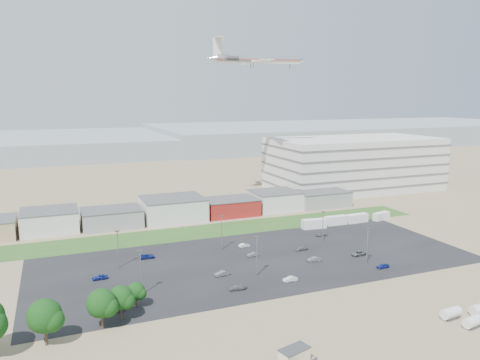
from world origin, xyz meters
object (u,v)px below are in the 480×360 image
parked_car_7 (253,254)px  parked_car_10 (114,309)px  parked_car_3 (237,287)px  parked_car_8 (321,234)px  parked_car_0 (358,253)px  parked_car_9 (147,256)px  parked_car_12 (302,248)px  parked_car_5 (100,277)px  parked_car_11 (244,245)px  box_trailer_a (314,224)px  storage_tank_nw (451,313)px  parked_car_4 (222,273)px  parked_car_2 (383,266)px  portable_shed (294,356)px  airliner (259,59)px  parked_car_1 (314,259)px  parked_car_13 (290,279)px

parked_car_7 → parked_car_10: 45.89m
parked_car_3 → parked_car_8: bearing=132.6°
parked_car_0 → parked_car_3: bearing=-83.0°
parked_car_9 → parked_car_12: bearing=-99.0°
parked_car_5 → parked_car_9: 17.58m
parked_car_11 → parked_car_12: size_ratio=0.91×
box_trailer_a → parked_car_7: (-30.83, -18.51, -1.03)m
storage_tank_nw → parked_car_11: storage_tank_nw is taller
parked_car_3 → parked_car_4: parked_car_4 is taller
parked_car_11 → parked_car_2: bearing=-145.5°
portable_shed → parked_car_12: (30.45, 51.58, -0.79)m
parked_car_5 → parked_car_11: parked_car_5 is taller
storage_tank_nw → parked_car_9: storage_tank_nw is taller
storage_tank_nw → parked_car_7: (-22.14, 49.64, -0.70)m
airliner → parked_car_10: bearing=-123.2°
parked_car_3 → parked_car_8: (40.96, 29.65, -0.05)m
parked_car_0 → parked_car_1: bearing=-97.5°
parked_car_8 → parked_car_7: bearing=104.3°
portable_shed → box_trailer_a: size_ratio=0.63×
parked_car_1 → parked_car_4: 26.92m
airliner → parked_car_3: 114.12m
parked_car_9 → parked_car_13: (29.35, -29.59, -0.01)m
parked_car_3 → storage_tank_nw: bearing=56.4°
airliner → parked_car_5: bearing=-130.7°
parked_car_10 → parked_car_13: size_ratio=1.23×
parked_car_2 → parked_car_4: bearing=-106.2°
parked_car_0 → parked_car_13: parked_car_0 is taller
parked_car_2 → parked_car_9: bearing=-120.1°
storage_tank_nw → parked_car_3: bearing=139.6°
portable_shed → parked_car_11: (15.91, 60.47, -0.77)m
parked_car_10 → parked_car_0: bearing=-76.6°
parked_car_8 → parked_car_10: parked_car_10 is taller
storage_tank_nw → airliner: size_ratio=0.10×
box_trailer_a → parked_car_3: box_trailer_a is taller
storage_tank_nw → parked_car_0: storage_tank_nw is taller
parked_car_5 → parked_car_7: parked_car_5 is taller
parked_car_0 → parked_car_10: bearing=-87.6°
parked_car_9 → parked_car_10: (-12.73, -30.25, 0.04)m
parked_car_2 → parked_car_12: (-12.60, 20.85, -0.04)m
storage_tank_nw → parked_car_12: storage_tank_nw is taller
storage_tank_nw → parked_car_5: 80.14m
storage_tank_nw → box_trailer_a: (8.69, 68.16, 0.33)m
parked_car_1 → parked_car_13: bearing=-46.0°
box_trailer_a → parked_car_10: (-71.78, -39.23, -0.95)m
parked_car_11 → storage_tank_nw: bearing=-167.7°
portable_shed → parked_car_2: portable_shed is taller
portable_shed → parked_car_3: 32.11m
parked_car_12 → box_trailer_a: bearing=141.2°
box_trailer_a → parked_car_1: (-16.95, -28.63, -0.95)m
storage_tank_nw → parked_car_8: bearing=84.2°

